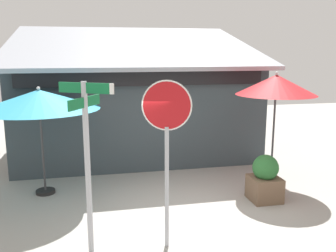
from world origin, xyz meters
The scene contains 7 objects.
ground_plane centered at (0.00, 0.00, -0.05)m, with size 28.00×28.00×0.10m, color #9E9B93.
cafe_building centered at (-0.43, 5.13, 1.58)m, with size 7.61×5.34×4.17m.
street_sign_post centered at (-1.93, -1.17, 1.75)m, with size 0.82×0.77×2.84m.
stop_sign centered at (-0.66, -1.21, 2.00)m, with size 0.78×0.26×2.84m.
patio_umbrella_teal_left centered at (-2.97, 1.72, 2.21)m, with size 2.70×2.70×2.51m.
patio_umbrella_crimson_center centered at (2.61, 1.37, 2.46)m, with size 1.97×1.97×2.80m.
sidewalk_planter centered at (1.88, 0.27, 0.50)m, with size 0.65×0.65×1.05m.
Camera 1 is at (-1.84, -6.86, 3.27)m, focal length 39.24 mm.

